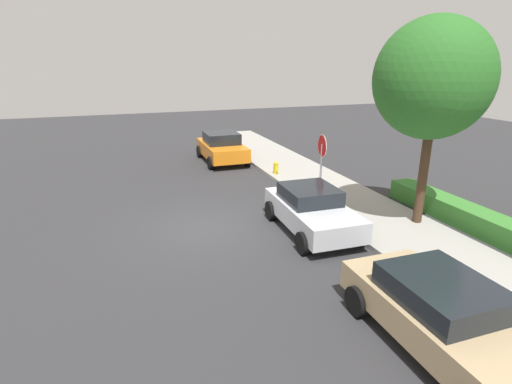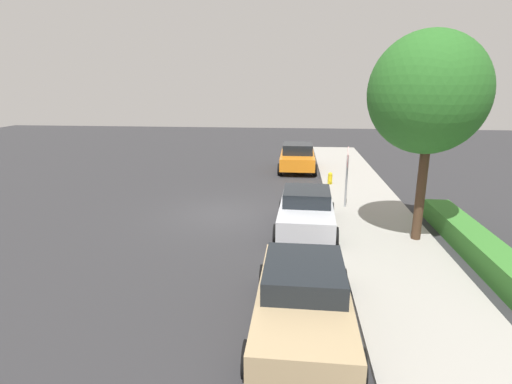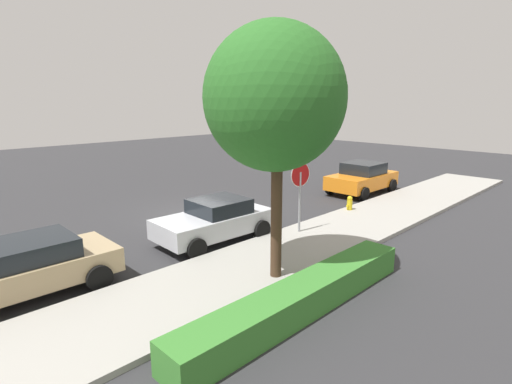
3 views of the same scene
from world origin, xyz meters
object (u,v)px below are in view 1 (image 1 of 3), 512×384
(street_tree_near_corner, at_px, (433,79))
(fire_hydrant, at_px, (276,169))
(stop_sign, at_px, (322,156))
(parked_car_orange, at_px, (222,147))
(parked_car_tan, at_px, (446,316))
(parked_car_silver, at_px, (312,210))

(street_tree_near_corner, relative_size, fire_hydrant, 8.82)
(stop_sign, xyz_separation_m, fire_hydrant, (-3.61, -0.29, -1.39))
(stop_sign, height_order, parked_car_orange, stop_sign)
(parked_car_tan, height_order, fire_hydrant, parked_car_tan)
(street_tree_near_corner, distance_m, fire_hydrant, 8.20)
(parked_car_silver, distance_m, street_tree_near_corner, 5.11)
(parked_car_silver, height_order, parked_car_orange, parked_car_orange)
(parked_car_orange, distance_m, street_tree_near_corner, 11.57)
(parked_car_orange, bearing_deg, street_tree_near_corner, 18.91)
(stop_sign, xyz_separation_m, parked_car_tan, (8.01, -1.79, -1.05))
(parked_car_orange, bearing_deg, parked_car_silver, 1.54)
(parked_car_silver, height_order, street_tree_near_corner, street_tree_near_corner)
(stop_sign, distance_m, parked_car_orange, 7.49)
(street_tree_near_corner, bearing_deg, stop_sign, -151.71)
(stop_sign, distance_m, fire_hydrant, 3.88)
(stop_sign, relative_size, street_tree_near_corner, 0.40)
(stop_sign, xyz_separation_m, parked_car_silver, (2.38, -1.59, -1.04))
(parked_car_orange, relative_size, street_tree_near_corner, 0.62)
(parked_car_silver, xyz_separation_m, fire_hydrant, (-5.99, 1.30, -0.35))
(parked_car_orange, relative_size, parked_car_tan, 0.90)
(stop_sign, bearing_deg, fire_hydrant, -175.38)
(street_tree_near_corner, bearing_deg, parked_car_orange, -161.09)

